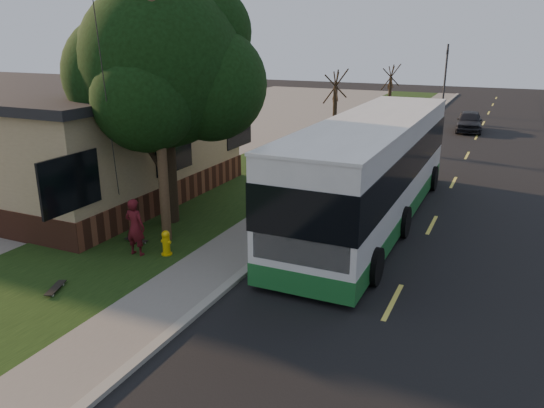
{
  "coord_description": "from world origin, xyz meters",
  "views": [
    {
      "loc": [
        6.15,
        -11.65,
        6.16
      ],
      "look_at": [
        0.04,
        1.6,
        1.5
      ],
      "focal_mm": 35.0,
      "sensor_mm": 36.0,
      "label": 1
    }
  ],
  "objects_px": {
    "skateboard_spare": "(136,240)",
    "skateboard_main": "(55,288)",
    "bare_tree_far": "(390,91)",
    "distant_car": "(469,121)",
    "fire_hydrant": "(166,243)",
    "commercial_building": "(1,140)",
    "transit_bus": "(372,167)",
    "traffic_signal": "(445,74)",
    "skateboarder": "(135,227)",
    "bare_tree_near": "(335,108)",
    "utility_pole": "(157,91)",
    "leafy_tree": "(165,68)",
    "dumpster": "(135,164)"
  },
  "relations": [
    {
      "from": "bare_tree_near",
      "to": "distant_car",
      "type": "distance_m",
      "value": 10.63
    },
    {
      "from": "distant_car",
      "to": "fire_hydrant",
      "type": "bearing_deg",
      "value": -106.68
    },
    {
      "from": "leafy_tree",
      "to": "bare_tree_near",
      "type": "relative_size",
      "value": 1.81
    },
    {
      "from": "transit_bus",
      "to": "distant_car",
      "type": "distance_m",
      "value": 20.53
    },
    {
      "from": "fire_hydrant",
      "to": "utility_pole",
      "type": "xyz_separation_m",
      "value": [
        -0.71,
        0.99,
        4.2
      ]
    },
    {
      "from": "leafy_tree",
      "to": "skateboard_main",
      "type": "bearing_deg",
      "value": -86.19
    },
    {
      "from": "utility_pole",
      "to": "fire_hydrant",
      "type": "bearing_deg",
      "value": -54.62
    },
    {
      "from": "skateboard_spare",
      "to": "distant_car",
      "type": "bearing_deg",
      "value": 73.93
    },
    {
      "from": "fire_hydrant",
      "to": "utility_pole",
      "type": "relative_size",
      "value": 0.08
    },
    {
      "from": "bare_tree_far",
      "to": "skateboard_main",
      "type": "xyz_separation_m",
      "value": [
        -0.79,
        -33.04,
        -1.87
      ]
    },
    {
      "from": "utility_pole",
      "to": "dumpster",
      "type": "relative_size",
      "value": 5.78
    },
    {
      "from": "fire_hydrant",
      "to": "utility_pole",
      "type": "bearing_deg",
      "value": 125.38
    },
    {
      "from": "bare_tree_near",
      "to": "skateboard_spare",
      "type": "bearing_deg",
      "value": -91.82
    },
    {
      "from": "skateboard_spare",
      "to": "skateboard_main",
      "type": "bearing_deg",
      "value": -85.64
    },
    {
      "from": "leafy_tree",
      "to": "distant_car",
      "type": "bearing_deg",
      "value": 72.24
    },
    {
      "from": "leafy_tree",
      "to": "skateboarder",
      "type": "relative_size",
      "value": 4.61
    },
    {
      "from": "skateboard_spare",
      "to": "distant_car",
      "type": "xyz_separation_m",
      "value": [
        7.37,
        25.59,
        0.55
      ]
    },
    {
      "from": "skateboard_main",
      "to": "commercial_building",
      "type": "bearing_deg",
      "value": 145.39
    },
    {
      "from": "skateboarder",
      "to": "dumpster",
      "type": "relative_size",
      "value": 1.08
    },
    {
      "from": "skateboarder",
      "to": "distant_car",
      "type": "height_order",
      "value": "skateboarder"
    },
    {
      "from": "bare_tree_near",
      "to": "skateboarder",
      "type": "relative_size",
      "value": 2.54
    },
    {
      "from": "traffic_signal",
      "to": "skateboard_spare",
      "type": "distance_m",
      "value": 34.01
    },
    {
      "from": "fire_hydrant",
      "to": "bare_tree_far",
      "type": "bearing_deg",
      "value": 90.76
    },
    {
      "from": "traffic_signal",
      "to": "skateboarder",
      "type": "bearing_deg",
      "value": -96.45
    },
    {
      "from": "distant_car",
      "to": "utility_pole",
      "type": "bearing_deg",
      "value": -108.69
    },
    {
      "from": "transit_bus",
      "to": "skateboard_main",
      "type": "distance_m",
      "value": 10.5
    },
    {
      "from": "bare_tree_far",
      "to": "skateboard_main",
      "type": "distance_m",
      "value": 33.11
    },
    {
      "from": "fire_hydrant",
      "to": "skateboard_main",
      "type": "distance_m",
      "value": 3.28
    },
    {
      "from": "commercial_building",
      "to": "fire_hydrant",
      "type": "bearing_deg",
      "value": -19.33
    },
    {
      "from": "fire_hydrant",
      "to": "leafy_tree",
      "type": "relative_size",
      "value": 0.09
    },
    {
      "from": "utility_pole",
      "to": "skateboarder",
      "type": "distance_m",
      "value": 3.95
    },
    {
      "from": "commercial_building",
      "to": "distant_car",
      "type": "xyz_separation_m",
      "value": [
        17.31,
        22.02,
        -1.16
      ]
    },
    {
      "from": "bare_tree_far",
      "to": "transit_bus",
      "type": "xyz_separation_m",
      "value": [
        4.94,
        -24.43,
        -0.1
      ]
    },
    {
      "from": "skateboard_main",
      "to": "bare_tree_far",
      "type": "bearing_deg",
      "value": 88.63
    },
    {
      "from": "commercial_building",
      "to": "transit_bus",
      "type": "relative_size",
      "value": 1.39
    },
    {
      "from": "bare_tree_near",
      "to": "skateboard_spare",
      "type": "xyz_separation_m",
      "value": [
        -0.56,
        -17.57,
        -2.03
      ]
    },
    {
      "from": "traffic_signal",
      "to": "bare_tree_near",
      "type": "bearing_deg",
      "value": -104.04
    },
    {
      "from": "skateboarder",
      "to": "skateboard_main",
      "type": "xyz_separation_m",
      "value": [
        -0.41,
        -2.69,
        -0.79
      ]
    },
    {
      "from": "transit_bus",
      "to": "traffic_signal",
      "type": "bearing_deg",
      "value": 92.91
    },
    {
      "from": "commercial_building",
      "to": "skateboard_main",
      "type": "height_order",
      "value": "commercial_building"
    },
    {
      "from": "fire_hydrant",
      "to": "commercial_building",
      "type": "bearing_deg",
      "value": 160.67
    },
    {
      "from": "fire_hydrant",
      "to": "traffic_signal",
      "type": "height_order",
      "value": "traffic_signal"
    },
    {
      "from": "fire_hydrant",
      "to": "skateboard_spare",
      "type": "distance_m",
      "value": 1.55
    },
    {
      "from": "bare_tree_far",
      "to": "skateboarder",
      "type": "distance_m",
      "value": 30.38
    },
    {
      "from": "leafy_tree",
      "to": "bare_tree_near",
      "type": "height_order",
      "value": "leafy_tree"
    },
    {
      "from": "fire_hydrant",
      "to": "leafy_tree",
      "type": "height_order",
      "value": "leafy_tree"
    },
    {
      "from": "bare_tree_near",
      "to": "skateboard_spare",
      "type": "height_order",
      "value": "bare_tree_near"
    },
    {
      "from": "fire_hydrant",
      "to": "bare_tree_near",
      "type": "xyz_separation_m",
      "value": [
        -0.9,
        18.0,
        1.72
      ]
    },
    {
      "from": "utility_pole",
      "to": "bare_tree_far",
      "type": "distance_m",
      "value": 29.13
    },
    {
      "from": "bare_tree_near",
      "to": "skateboard_main",
      "type": "relative_size",
      "value": 4.97
    }
  ]
}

